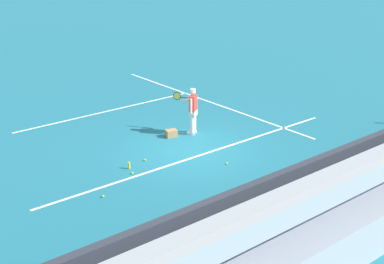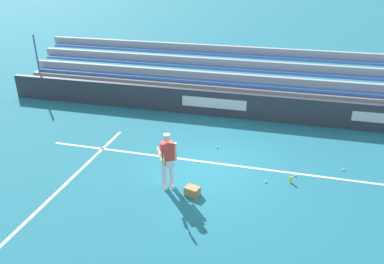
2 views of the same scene
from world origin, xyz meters
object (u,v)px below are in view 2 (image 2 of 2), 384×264
(ball_box_cardboard, at_px, (192,191))
(tennis_ball_far_left, at_px, (343,170))
(tennis_ball_far_right, at_px, (266,182))
(tennis_ball_toward_net, at_px, (295,176))
(tennis_player, at_px, (167,160))
(tennis_ball_midcourt, at_px, (217,147))
(water_bottle, at_px, (291,180))

(ball_box_cardboard, height_order, tennis_ball_far_left, ball_box_cardboard)
(tennis_ball_far_right, distance_m, tennis_ball_toward_net, 1.05)
(tennis_ball_far_left, distance_m, tennis_ball_toward_net, 1.67)
(tennis_player, distance_m, tennis_ball_toward_net, 4.07)
(tennis_player, bearing_deg, tennis_ball_midcourt, -107.80)
(tennis_ball_far_left, height_order, tennis_ball_far_right, same)
(tennis_ball_far_left, relative_size, tennis_ball_midcourt, 1.00)
(tennis_ball_midcourt, bearing_deg, tennis_ball_toward_net, 154.51)
(tennis_player, xyz_separation_m, tennis_ball_far_right, (-2.80, -0.97, -0.86))
(ball_box_cardboard, distance_m, tennis_ball_toward_net, 3.37)
(ball_box_cardboard, xyz_separation_m, tennis_ball_far_left, (-4.35, -2.55, -0.10))
(ball_box_cardboard, relative_size, tennis_ball_toward_net, 6.06)
(tennis_player, xyz_separation_m, tennis_ball_toward_net, (-3.67, -1.55, -0.86))
(tennis_ball_far_right, bearing_deg, tennis_ball_midcourt, -45.28)
(tennis_ball_far_right, height_order, tennis_ball_midcourt, same)
(tennis_ball_far_left, bearing_deg, tennis_ball_midcourt, -7.30)
(tennis_player, xyz_separation_m, tennis_ball_far_left, (-5.15, -2.32, -0.86))
(tennis_player, height_order, ball_box_cardboard, tennis_player)
(tennis_ball_far_left, bearing_deg, ball_box_cardboard, 30.41)
(tennis_ball_toward_net, distance_m, water_bottle, 0.43)
(tennis_player, distance_m, tennis_ball_far_right, 3.08)
(tennis_player, bearing_deg, tennis_ball_far_right, -160.95)
(tennis_ball_far_left, bearing_deg, water_bottle, 35.61)
(water_bottle, bearing_deg, ball_box_cardboard, 27.00)
(water_bottle, bearing_deg, tennis_ball_midcourt, -33.20)
(tennis_player, height_order, tennis_ball_toward_net, tennis_player)
(ball_box_cardboard, relative_size, water_bottle, 1.82)
(tennis_player, bearing_deg, water_bottle, -161.89)
(tennis_player, relative_size, tennis_ball_far_left, 25.98)
(tennis_ball_toward_net, bearing_deg, tennis_player, 22.94)
(tennis_player, bearing_deg, ball_box_cardboard, 163.97)
(tennis_ball_midcourt, bearing_deg, tennis_ball_far_left, 172.70)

